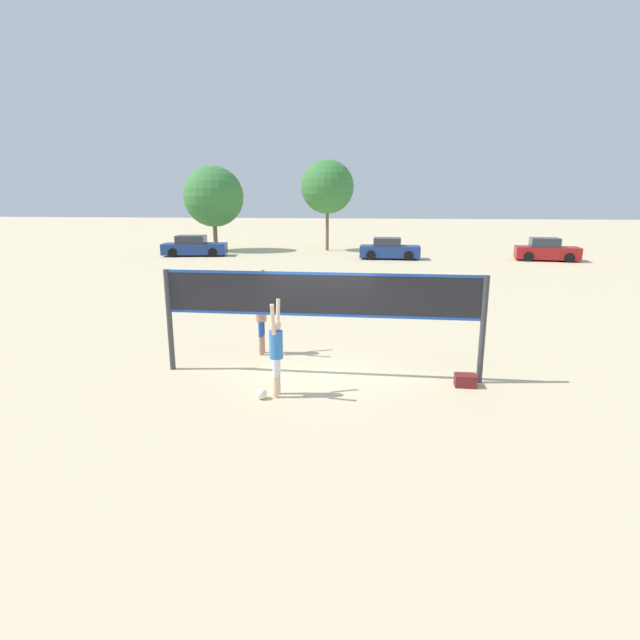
{
  "coord_description": "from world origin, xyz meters",
  "views": [
    {
      "loc": [
        1.42,
        -11.0,
        4.03
      ],
      "look_at": [
        0.0,
        0.0,
        1.34
      ],
      "focal_mm": 28.0,
      "sensor_mm": 36.0,
      "label": 1
    }
  ],
  "objects_px": {
    "volleyball_net": "(320,305)",
    "tree_left_cluster": "(327,187)",
    "gear_bag": "(465,380)",
    "parked_car_mid": "(389,249)",
    "player_blocker": "(261,311)",
    "volleyball": "(262,394)",
    "parked_car_far": "(546,251)",
    "tree_right_cluster": "(213,197)",
    "parked_car_near": "(194,247)",
    "player_spiker": "(276,347)"
  },
  "relations": [
    {
      "from": "player_spiker",
      "to": "parked_car_far",
      "type": "bearing_deg",
      "value": -26.75
    },
    {
      "from": "volleyball",
      "to": "tree_right_cluster",
      "type": "bearing_deg",
      "value": 110.48
    },
    {
      "from": "player_blocker",
      "to": "tree_right_cluster",
      "type": "distance_m",
      "value": 28.72
    },
    {
      "from": "gear_bag",
      "to": "parked_car_mid",
      "type": "xyz_separation_m",
      "value": [
        -1.53,
        24.38,
        0.52
      ]
    },
    {
      "from": "gear_bag",
      "to": "tree_right_cluster",
      "type": "bearing_deg",
      "value": 118.46
    },
    {
      "from": "player_blocker",
      "to": "volleyball",
      "type": "height_order",
      "value": "player_blocker"
    },
    {
      "from": "player_spiker",
      "to": "parked_car_near",
      "type": "bearing_deg",
      "value": 24.56
    },
    {
      "from": "player_spiker",
      "to": "tree_left_cluster",
      "type": "bearing_deg",
      "value": 4.58
    },
    {
      "from": "tree_left_cluster",
      "to": "player_blocker",
      "type": "bearing_deg",
      "value": -87.02
    },
    {
      "from": "volleyball",
      "to": "parked_car_near",
      "type": "distance_m",
      "value": 28.2
    },
    {
      "from": "player_blocker",
      "to": "parked_car_mid",
      "type": "height_order",
      "value": "player_blocker"
    },
    {
      "from": "volleyball",
      "to": "gear_bag",
      "type": "bearing_deg",
      "value": 16.56
    },
    {
      "from": "volleyball_net",
      "to": "tree_right_cluster",
      "type": "relative_size",
      "value": 1.12
    },
    {
      "from": "volleyball_net",
      "to": "player_blocker",
      "type": "distance_m",
      "value": 2.37
    },
    {
      "from": "parked_car_near",
      "to": "tree_left_cluster",
      "type": "distance_m",
      "value": 11.47
    },
    {
      "from": "volleyball_net",
      "to": "volleyball",
      "type": "height_order",
      "value": "volleyball_net"
    },
    {
      "from": "volleyball_net",
      "to": "parked_car_far",
      "type": "height_order",
      "value": "volleyball_net"
    },
    {
      "from": "player_blocker",
      "to": "tree_left_cluster",
      "type": "distance_m",
      "value": 28.32
    },
    {
      "from": "player_spiker",
      "to": "player_blocker",
      "type": "relative_size",
      "value": 0.91
    },
    {
      "from": "volleyball_net",
      "to": "parked_car_mid",
      "type": "height_order",
      "value": "volleyball_net"
    },
    {
      "from": "volleyball_net",
      "to": "tree_left_cluster",
      "type": "height_order",
      "value": "tree_left_cluster"
    },
    {
      "from": "player_blocker",
      "to": "parked_car_far",
      "type": "relative_size",
      "value": 0.53
    },
    {
      "from": "parked_car_near",
      "to": "player_spiker",
      "type": "bearing_deg",
      "value": -75.75
    },
    {
      "from": "parked_car_mid",
      "to": "tree_right_cluster",
      "type": "relative_size",
      "value": 0.62
    },
    {
      "from": "volleyball_net",
      "to": "parked_car_far",
      "type": "distance_m",
      "value": 27.4
    },
    {
      "from": "player_spiker",
      "to": "parked_car_mid",
      "type": "xyz_separation_m",
      "value": [
        2.49,
        25.45,
        -0.41
      ]
    },
    {
      "from": "parked_car_far",
      "to": "tree_left_cluster",
      "type": "relative_size",
      "value": 0.6
    },
    {
      "from": "parked_car_mid",
      "to": "parked_car_near",
      "type": "bearing_deg",
      "value": 179.89
    },
    {
      "from": "tree_left_cluster",
      "to": "volleyball_net",
      "type": "bearing_deg",
      "value": -83.79
    },
    {
      "from": "volleyball",
      "to": "parked_car_near",
      "type": "relative_size",
      "value": 0.05
    },
    {
      "from": "volleyball",
      "to": "player_spiker",
      "type": "bearing_deg",
      "value": 37.27
    },
    {
      "from": "gear_bag",
      "to": "parked_car_mid",
      "type": "height_order",
      "value": "parked_car_mid"
    },
    {
      "from": "parked_car_near",
      "to": "volleyball_net",
      "type": "bearing_deg",
      "value": -73.16
    },
    {
      "from": "volleyball",
      "to": "tree_left_cluster",
      "type": "bearing_deg",
      "value": 94.03
    },
    {
      "from": "player_blocker",
      "to": "tree_right_cluster",
      "type": "bearing_deg",
      "value": -158.75
    },
    {
      "from": "parked_car_near",
      "to": "tree_left_cluster",
      "type": "relative_size",
      "value": 0.68
    },
    {
      "from": "volleyball_net",
      "to": "player_blocker",
      "type": "relative_size",
      "value": 3.31
    },
    {
      "from": "parked_car_mid",
      "to": "player_blocker",
      "type": "bearing_deg",
      "value": -98.44
    },
    {
      "from": "volleyball_net",
      "to": "parked_car_mid",
      "type": "distance_m",
      "value": 24.19
    },
    {
      "from": "tree_right_cluster",
      "to": "player_spiker",
      "type": "bearing_deg",
      "value": -68.9
    },
    {
      "from": "gear_bag",
      "to": "parked_car_far",
      "type": "bearing_deg",
      "value": 70.04
    },
    {
      "from": "player_blocker",
      "to": "gear_bag",
      "type": "distance_m",
      "value": 5.44
    },
    {
      "from": "player_spiker",
      "to": "parked_car_far",
      "type": "relative_size",
      "value": 0.48
    },
    {
      "from": "player_spiker",
      "to": "parked_car_mid",
      "type": "height_order",
      "value": "player_spiker"
    },
    {
      "from": "gear_bag",
      "to": "parked_car_far",
      "type": "xyz_separation_m",
      "value": [
        8.99,
        24.76,
        0.54
      ]
    },
    {
      "from": "volleyball_net",
      "to": "player_blocker",
      "type": "xyz_separation_m",
      "value": [
        -1.76,
        1.49,
        -0.52
      ]
    },
    {
      "from": "volleyball",
      "to": "parked_car_far",
      "type": "height_order",
      "value": "parked_car_far"
    },
    {
      "from": "player_blocker",
      "to": "gear_bag",
      "type": "bearing_deg",
      "value": 70.63
    },
    {
      "from": "gear_bag",
      "to": "tree_left_cluster",
      "type": "xyz_separation_m",
      "value": [
        -6.49,
        29.79,
        4.85
      ]
    },
    {
      "from": "parked_car_mid",
      "to": "volleyball_net",
      "type": "bearing_deg",
      "value": -93.78
    }
  ]
}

